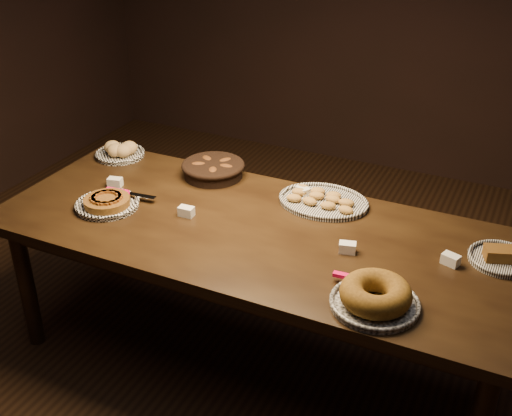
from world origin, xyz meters
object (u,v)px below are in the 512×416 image
at_px(apple_tart_plate, 107,203).
at_px(bundt_cake_plate, 375,296).
at_px(madeleine_platter, 322,200).
at_px(buffet_table, 257,242).

distance_m(apple_tart_plate, bundt_cake_plate, 1.37).
distance_m(apple_tart_plate, madeleine_platter, 1.02).
distance_m(buffet_table, bundt_cake_plate, 0.73).
xyz_separation_m(buffet_table, madeleine_platter, (0.19, 0.34, 0.09)).
bearing_deg(bundt_cake_plate, buffet_table, 172.86).
bearing_deg(apple_tart_plate, madeleine_platter, 5.71).
relative_size(buffet_table, apple_tart_plate, 7.14).
xyz_separation_m(buffet_table, apple_tart_plate, (-0.72, -0.13, 0.10)).
bearing_deg(madeleine_platter, apple_tart_plate, -152.22).
distance_m(buffet_table, madeleine_platter, 0.40).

